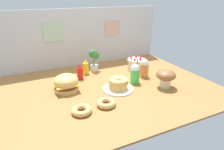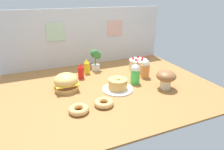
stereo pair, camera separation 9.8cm
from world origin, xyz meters
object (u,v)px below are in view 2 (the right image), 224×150
Objects in this scene: burger at (66,82)px; donut_chocolate at (104,103)px; pancake_stack at (118,85)px; donut_pink_glaze at (79,109)px; layer_cake at (138,65)px; potted_plant at (96,59)px; orange_float_cup at (145,69)px; mustard_bottle at (87,67)px; cream_soda_cup at (135,74)px; ketchup_bottle at (81,71)px; mushroom_stool at (166,78)px.

burger reaches higher than donut_chocolate.
donut_pink_glaze is at bearing -151.51° from pancake_stack.
layer_cake is at bearing 12.66° from burger.
pancake_stack is 0.71m from potted_plant.
orange_float_cup is 0.89m from donut_chocolate.
mustard_bottle is at bearing 147.15° from orange_float_cup.
cream_soda_cup is (-0.26, -0.39, 0.04)m from layer_cake.
layer_cake is 1.25× the size of mustard_bottle.
potted_plant is (0.24, 0.96, 0.14)m from donut_chocolate.
ketchup_bottle is 0.67× the size of orange_float_cup.
cream_soda_cup is 1.61× the size of donut_chocolate.
donut_pink_glaze is at bearing -174.21° from mushroom_stool.
cream_soda_cup is 1.61× the size of donut_pink_glaze.
layer_cake is at bearing -12.01° from mustard_bottle.
pancake_stack is at bearing 161.24° from mushroom_stool.
ketchup_bottle is (0.24, 0.26, 0.00)m from burger.
burger is 1.33× the size of ketchup_bottle.
mushroom_stool is (0.53, -0.18, 0.08)m from pancake_stack.
potted_plant is (-0.51, 0.50, 0.05)m from orange_float_cup.
ketchup_bottle is at bearing 159.52° from orange_float_cup.
potted_plant reaches higher than pancake_stack.
layer_cake is at bearing -21.77° from potted_plant.
donut_chocolate is 1.00m from potted_plant.
donut_chocolate is (-0.27, -0.26, -0.03)m from pancake_stack.
mustard_bottle is (-0.71, 0.15, 0.02)m from layer_cake.
donut_pink_glaze is at bearing -88.59° from burger.
orange_float_cup is 1.61× the size of donut_chocolate.
burger is 1.02m from orange_float_cup.
ketchup_bottle is 0.70m from cream_soda_cup.
cream_soda_cup and orange_float_cup have the same top height.
cream_soda_cup is at bearing -64.16° from potted_plant.
mushroom_stool is (0.26, -0.26, 0.01)m from cream_soda_cup.
ketchup_bottle is at bearing 73.79° from donut_pink_glaze.
orange_float_cup reaches higher than mushroom_stool.
orange_float_cup reaches higher than ketchup_bottle.
mustard_bottle is 0.18m from potted_plant.
pancake_stack is at bearing 44.54° from donut_chocolate.
potted_plant reaches higher than burger.
orange_float_cup reaches higher than burger.
ketchup_bottle reaches higher than donut_pink_glaze.
layer_cake is at bearing 41.53° from pancake_stack.
mustard_bottle reaches higher than pancake_stack.
pancake_stack is 1.83× the size of donut_pink_glaze.
cream_soda_cup is (0.57, -0.41, 0.03)m from ketchup_bottle.
potted_plant reaches higher than mustard_bottle.
orange_float_cup is (0.79, -0.29, 0.03)m from ketchup_bottle.
mushroom_stool reaches higher than donut_pink_glaze.
cream_soda_cup reaches higher than ketchup_bottle.
potted_plant is (-0.30, 0.62, 0.05)m from cream_soda_cup.
burger is 1.14m from mushroom_stool.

